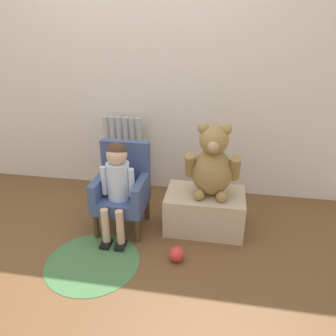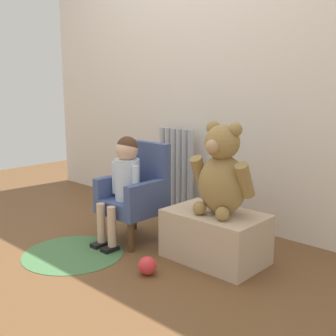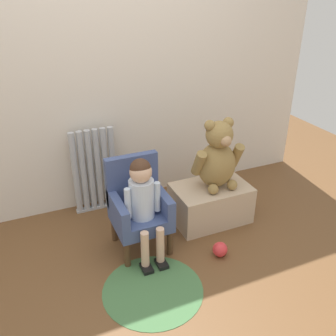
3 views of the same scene
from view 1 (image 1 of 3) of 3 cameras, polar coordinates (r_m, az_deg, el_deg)
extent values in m
plane|color=brown|center=(2.39, -10.99, -15.50)|extent=(6.00, 6.00, 0.00)
cube|color=silver|center=(2.97, -4.87, 18.32)|extent=(3.80, 0.05, 2.40)
cylinder|color=#ABB0B7|center=(3.14, -10.38, 2.68)|extent=(0.05, 0.05, 0.70)
cylinder|color=#ABB0B7|center=(3.12, -9.31, 2.62)|extent=(0.05, 0.05, 0.70)
cylinder|color=#ABB0B7|center=(3.10, -8.23, 2.55)|extent=(0.05, 0.05, 0.70)
cylinder|color=#ABB0B7|center=(3.08, -7.13, 2.49)|extent=(0.05, 0.05, 0.70)
cylinder|color=#ABB0B7|center=(3.07, -6.02, 2.42)|extent=(0.05, 0.05, 0.70)
cylinder|color=#ABB0B7|center=(3.05, -4.89, 2.35)|extent=(0.05, 0.05, 0.70)
cube|color=#ABB0B7|center=(3.24, -7.33, -3.37)|extent=(0.37, 0.05, 0.02)
cube|color=#405081|center=(2.55, -8.08, -5.58)|extent=(0.38, 0.38, 0.10)
cube|color=#405081|center=(2.58, -7.34, 0.75)|extent=(0.38, 0.06, 0.38)
cube|color=#405081|center=(2.55, -11.68, -2.88)|extent=(0.06, 0.38, 0.14)
cube|color=#405081|center=(2.45, -4.66, -3.52)|extent=(0.06, 0.38, 0.14)
cylinder|color=#4C331E|center=(2.56, -12.37, -9.83)|extent=(0.04, 0.04, 0.20)
cylinder|color=#4C331E|center=(2.46, -5.39, -10.73)|extent=(0.04, 0.04, 0.20)
cylinder|color=#4C331E|center=(2.80, -10.05, -6.31)|extent=(0.04, 0.04, 0.20)
cylinder|color=#4C331E|center=(2.72, -3.70, -6.98)|extent=(0.04, 0.04, 0.20)
cylinder|color=silver|center=(2.43, -8.62, -2.17)|extent=(0.17, 0.17, 0.28)
sphere|color=#D8AD8E|center=(2.35, -8.93, 2.29)|extent=(0.15, 0.15, 0.15)
sphere|color=#472D1E|center=(2.34, -8.92, 2.76)|extent=(0.14, 0.14, 0.14)
cylinder|color=#D8AD8E|center=(2.43, -10.84, -9.82)|extent=(0.06, 0.06, 0.27)
cube|color=black|center=(2.50, -10.72, -12.89)|extent=(0.07, 0.11, 0.03)
cylinder|color=#D8AD8E|center=(2.40, -8.33, -10.15)|extent=(0.06, 0.06, 0.27)
cube|color=black|center=(2.47, -8.26, -13.24)|extent=(0.07, 0.11, 0.03)
cylinder|color=silver|center=(2.45, -11.10, -2.17)|extent=(0.04, 0.04, 0.22)
cylinder|color=silver|center=(2.38, -6.36, -2.58)|extent=(0.04, 0.04, 0.22)
cube|color=tan|center=(2.59, 6.38, -7.39)|extent=(0.60, 0.39, 0.31)
ellipsoid|color=olive|center=(2.44, 7.67, -0.73)|extent=(0.30, 0.26, 0.36)
sphere|color=olive|center=(2.33, 8.01, 4.83)|extent=(0.21, 0.21, 0.21)
sphere|color=tan|center=(2.25, 7.88, 3.68)|extent=(0.08, 0.08, 0.08)
sphere|color=olive|center=(2.32, 6.22, 6.87)|extent=(0.08, 0.08, 0.08)
sphere|color=olive|center=(2.32, 10.05, 6.61)|extent=(0.08, 0.08, 0.08)
cylinder|color=olive|center=(2.42, 3.87, 0.56)|extent=(0.08, 0.16, 0.22)
cylinder|color=olive|center=(2.41, 11.59, 0.02)|extent=(0.08, 0.16, 0.22)
sphere|color=olive|center=(2.41, 5.38, -4.66)|extent=(0.08, 0.08, 0.08)
sphere|color=olive|center=(2.41, 9.34, -4.95)|extent=(0.08, 0.08, 0.08)
cylinder|color=#447242|center=(2.38, -12.97, -15.69)|extent=(0.64, 0.64, 0.01)
sphere|color=red|center=(2.31, 1.50, -14.74)|extent=(0.11, 0.11, 0.11)
camera|label=2|loc=(1.46, 83.25, -16.48)|focal=45.00mm
camera|label=3|loc=(1.45, -85.47, 13.47)|focal=40.00mm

